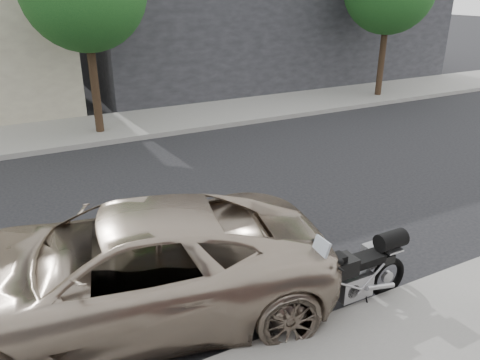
# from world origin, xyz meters

# --- Properties ---
(ground) EXTENTS (120.00, 120.00, 0.00)m
(ground) POSITION_xyz_m (0.00, 0.00, 0.00)
(ground) COLOR black
(ground) RESTS_ON ground
(far_sidewalk) EXTENTS (44.00, 3.00, 0.15)m
(far_sidewalk) POSITION_xyz_m (0.00, -6.50, 0.07)
(far_sidewalk) COLOR gray
(far_sidewalk) RESTS_ON ground
(far_building_dark) EXTENTS (16.00, 11.00, 7.00)m
(far_building_dark) POSITION_xyz_m (-7.00, -13.50, 3.50)
(far_building_dark) COLOR #242429
(far_building_dark) RESTS_ON ground
(motorcycle) EXTENTS (2.01, 0.65, 1.27)m
(motorcycle) POSITION_xyz_m (0.56, 3.88, 0.55)
(motorcycle) COLOR black
(motorcycle) RESTS_ON ground
(minivan) EXTENTS (5.90, 3.62, 1.53)m
(minivan) POSITION_xyz_m (3.50, 2.60, 0.76)
(minivan) COLOR tan
(minivan) RESTS_ON ground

